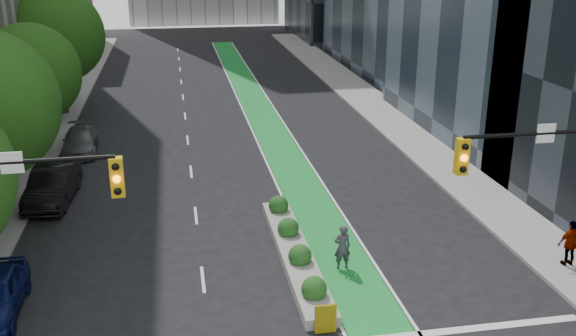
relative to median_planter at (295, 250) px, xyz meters
name	(u,v)px	position (x,y,z in m)	size (l,w,h in m)	color
sidewalk_left	(37,142)	(-13.00, 17.96, -0.30)	(3.60, 90.00, 0.15)	gray
sidewalk_right	(398,124)	(10.60, 17.96, -0.30)	(3.60, 90.00, 0.15)	gray
bike_lane_paint	(261,113)	(1.80, 22.96, -0.37)	(2.20, 70.00, 0.01)	#198D33
tree_midfar	(30,74)	(-12.20, 14.96, 4.57)	(5.60, 5.60, 7.76)	black
tree_far	(57,35)	(-12.20, 24.96, 5.32)	(6.60, 6.60, 9.00)	black
median_planter	(295,250)	(0.00, 0.00, 0.00)	(1.20, 10.26, 1.10)	gray
cyclist	(342,247)	(1.63, -1.11, 0.54)	(0.66, 0.43, 1.81)	#3B3641
parked_car_left_mid	(53,185)	(-10.37, 7.86, 0.48)	(1.80, 5.17, 1.70)	black
parked_car_left_far	(80,141)	(-10.05, 15.69, 0.32)	(1.93, 4.75, 1.38)	#57595C
pedestrian_far	(571,243)	(10.22, -2.64, 0.69)	(1.07, 0.45, 1.83)	gray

